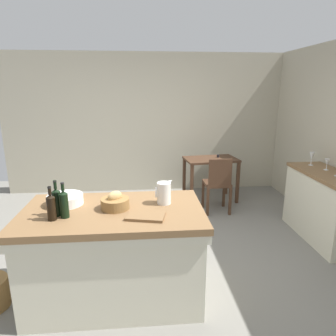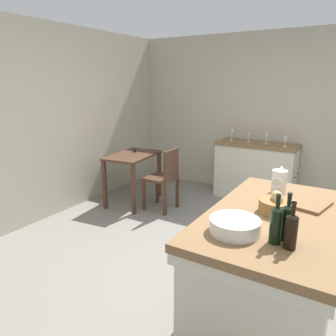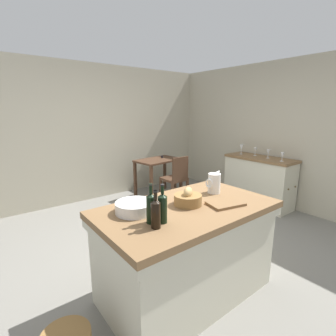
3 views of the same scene
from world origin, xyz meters
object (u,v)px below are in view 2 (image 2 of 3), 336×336
Objects in this scene: wine_bottle_amber at (276,223)px; wine_glass_left at (266,137)px; pitcher at (279,182)px; cutting_board at (312,205)px; island_table at (273,264)px; side_cabinet at (255,171)px; wash_bowl at (235,226)px; wooden_chair at (164,177)px; wine_bottle_dark at (287,221)px; wine_glass_middle at (249,135)px; wine_glass_far_left at (286,140)px; wine_glass_right at (232,133)px; bread_basket at (276,205)px; wine_bottle_green at (291,230)px; writing_desk at (133,162)px.

wine_bottle_amber is 3.25m from wine_glass_left.
cutting_board is at bearing -120.30° from pitcher.
wine_glass_left is at bearing 16.82° from island_table.
wine_glass_left reaches higher than island_table.
side_cabinet is 3.84× the size of wash_bowl.
wine_bottle_dark is (-1.85, -2.06, 0.52)m from wooden_chair.
wine_glass_left is (3.12, 0.64, 0.07)m from wash_bowl.
wine_glass_middle is (2.42, 1.29, 0.10)m from cutting_board.
cutting_board is at bearing -163.02° from wine_glass_far_left.
wine_bottle_dark is 3.38m from wine_glass_right.
wine_bottle_dark reaches higher than bread_basket.
wine_glass_right reaches higher than side_cabinet.
wooden_chair is at bearing 52.60° from island_table.
wash_bowl is 3.18m from wine_glass_left.
wine_glass_right reaches higher than wine_glass_middle.
wine_bottle_green is (-0.02, -0.09, -0.01)m from wine_bottle_amber.
wash_bowl reaches higher than wooden_chair.
island_table is at bearing -127.40° from wooden_chair.
wine_bottle_dark is (-0.85, -0.24, 0.02)m from pitcher.
wine_glass_left is (2.65, 0.79, 0.06)m from bread_basket.
wine_glass_right is (2.18, 1.25, 0.03)m from pitcher.
wine_bottle_amber reaches higher than wine_glass_right.
side_cabinet is at bearing 18.27° from wine_bottle_amber.
wine_glass_far_left reaches higher than wooden_chair.
pitcher is at bearing -118.82° from wooden_chair.
wine_glass_left is (1.20, -1.11, 0.51)m from wooden_chair.
bread_basket is 0.35m from cutting_board.
wine_glass_middle reaches higher than wooden_chair.
wine_glass_middle is at bearing 21.81° from bread_basket.
island_table is 2.81m from side_cabinet.
wine_glass_far_left is at bearing -104.12° from wine_glass_left.
wine_bottle_green is 1.81× the size of wine_glass_left.
wine_glass_left is (3.12, 0.89, -0.01)m from wine_bottle_amber.
cutting_board is at bearing -8.17° from wine_bottle_amber.
writing_desk is at bearing 54.67° from wine_bottle_dark.
wooden_chair is 3.59× the size of bread_basket.
wine_bottle_green is at bearing -159.36° from island_table.
wash_bowl is 3.06m from wine_glass_far_left.
wine_bottle_dark reaches higher than wine_glass_far_left.
wine_glass_left is at bearing 75.88° from wine_glass_far_left.
cutting_board is 1.03× the size of wine_bottle_dark.
pitcher is at bearing 59.70° from cutting_board.
cutting_board is 0.77m from wine_bottle_amber.
wash_bowl is 3.32m from wine_glass_right.
wine_bottle_dark is 1.93× the size of wine_glass_left.
island_table is 0.67m from wash_bowl.
wine_bottle_dark reaches higher than wine_glass_left.
wine_glass_left reaches higher than bread_basket.
island_table is at bearing -167.18° from pitcher.
wine_bottle_amber reaches higher than wine_glass_left.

